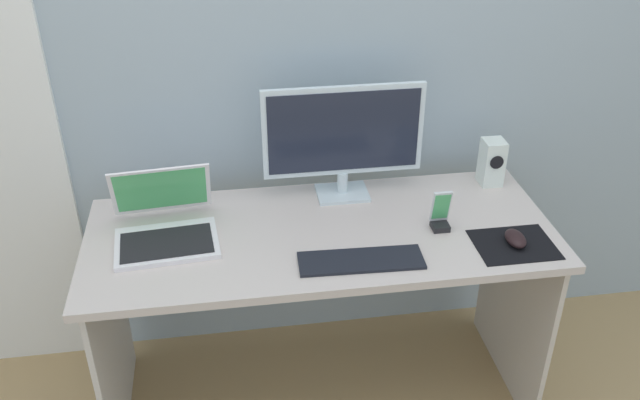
% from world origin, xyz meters
% --- Properties ---
extents(ground_plane, '(8.00, 8.00, 0.00)m').
position_xyz_m(ground_plane, '(0.00, 0.00, 0.00)').
color(ground_plane, '#A58556').
extents(wall_back, '(6.00, 0.04, 2.50)m').
position_xyz_m(wall_back, '(0.00, 0.41, 1.25)').
color(wall_back, '#99AAB4').
rests_on(wall_back, ground_plane).
extents(desk, '(1.52, 0.63, 0.73)m').
position_xyz_m(desk, '(0.00, 0.00, 0.59)').
color(desk, beige).
rests_on(desk, ground_plane).
extents(monitor, '(0.55, 0.14, 0.41)m').
position_xyz_m(monitor, '(0.11, 0.22, 0.96)').
color(monitor, silver).
rests_on(monitor, desk).
extents(speaker_right, '(0.08, 0.08, 0.17)m').
position_xyz_m(speaker_right, '(0.66, 0.22, 0.82)').
color(speaker_right, white).
rests_on(speaker_right, desk).
extents(laptop, '(0.34, 0.34, 0.22)m').
position_xyz_m(laptop, '(-0.50, 0.04, 0.78)').
color(laptop, white).
rests_on(laptop, desk).
extents(keyboard_external, '(0.38, 0.14, 0.01)m').
position_xyz_m(keyboard_external, '(0.09, -0.19, 0.74)').
color(keyboard_external, black).
rests_on(keyboard_external, desk).
extents(mousepad, '(0.25, 0.20, 0.00)m').
position_xyz_m(mousepad, '(0.59, -0.17, 0.74)').
color(mousepad, black).
rests_on(mousepad, desk).
extents(mouse, '(0.06, 0.10, 0.04)m').
position_xyz_m(mouse, '(0.59, -0.17, 0.76)').
color(mouse, black).
rests_on(mouse, mousepad).
extents(phone_in_dock, '(0.06, 0.06, 0.14)m').
position_xyz_m(phone_in_dock, '(0.39, -0.04, 0.78)').
color(phone_in_dock, black).
rests_on(phone_in_dock, desk).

